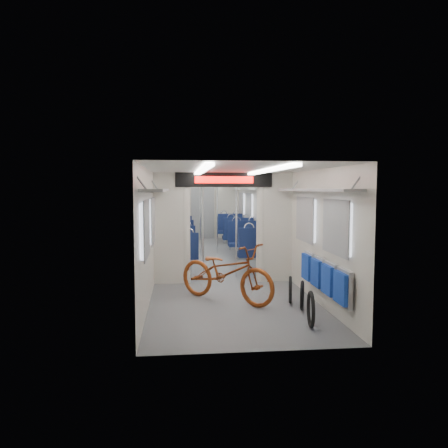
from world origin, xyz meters
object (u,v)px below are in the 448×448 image
Objects in this scene: bike_hoop_a at (311,311)px; stanchion_near_right at (236,226)px; stanchion_near_left at (203,226)px; stanchion_far_right at (217,216)px; bike_hoop_b at (302,297)px; seat_bay_near_right at (251,242)px; bicycle at (226,272)px; flip_bench at (323,276)px; seat_bay_near_left at (179,246)px; bike_hoop_c at (290,291)px; seat_bay_far_left at (179,231)px; stanchion_far_left at (200,217)px; seat_bay_far_right at (234,229)px.

stanchion_near_right is at bearing 99.34° from bike_hoop_a.
stanchion_near_left is 1.00× the size of stanchion_far_right.
seat_bay_near_right is at bearing 91.53° from bike_hoop_b.
bike_hoop_b is 6.46m from stanchion_far_right.
stanchion_near_right reaches higher than bicycle.
flip_bench is 0.49m from bike_hoop_b.
seat_bay_near_left is at bearing 110.56° from bike_hoop_a.
flip_bench is 0.92× the size of stanchion_near_left.
seat_bay_near_right is (1.06, 3.67, 0.06)m from bicycle.
bike_hoop_c is (0.05, 1.32, -0.03)m from bike_hoop_a.
seat_bay_near_left is at bearing -116.86° from stanchion_far_right.
stanchion_far_right is (0.35, 5.66, 0.63)m from bicycle.
stanchion_near_right is 3.64m from stanchion_far_right.
bike_hoop_c is 2.76m from stanchion_near_left.
seat_bay_far_left is (-2.29, 7.84, -0.03)m from flip_bench.
seat_bay_far_left reaches higher than bike_hoop_a.
stanchion_near_right is (-0.61, -1.65, 0.57)m from seat_bay_near_right.
stanchion_near_right is 1.00× the size of stanchion_far_left.
seat_bay_near_left is at bearing 116.15° from bike_hoop_b.
bicycle is 5.29m from stanchion_far_left.
stanchion_far_left is (-1.24, 1.57, 0.57)m from seat_bay_near_right.
seat_bay_far_left is 0.92× the size of stanchion_far_right.
bike_hoop_a is 8.78m from seat_bay_far_right.
seat_bay_near_right is at bearing 51.99° from stanchion_near_left.
seat_bay_near_right is 1.01× the size of stanchion_near_right.
stanchion_far_right is (1.16, -1.36, 0.60)m from seat_bay_far_left.
seat_bay_near_right is 2.26m from stanchion_near_left.
seat_bay_far_left is at bearing -174.53° from seat_bay_far_right.
flip_bench is at bearing -55.41° from bike_hoop_c.
bike_hoop_a is at bearing -84.52° from stanchion_far_right.
bicycle is 7.28m from seat_bay_far_right.
bike_hoop_c is at bearing 101.58° from bike_hoop_b.
bike_hoop_b is 0.21× the size of seat_bay_near_right.
bicycle is at bearing 123.47° from bike_hoop_a.
seat_bay_near_right reaches higher than seat_bay_far_left.
seat_bay_near_right is (1.87, 0.30, 0.04)m from seat_bay_near_left.
stanchion_near_right is at bearing -88.38° from stanchion_far_right.
seat_bay_far_left is at bearing 119.16° from seat_bay_near_right.
stanchion_far_right reaches higher than bike_hoop_b.
bike_hoop_b is 2.95m from stanchion_near_right.
bike_hoop_a is 0.23× the size of stanchion_far_left.
bicycle is at bearing -98.33° from seat_bay_far_right.
stanchion_far_left reaches higher than bike_hoop_a.
seat_bay_far_left reaches higher than bicycle.
stanchion_far_left is at bearing 44.63° from bicycle.
seat_bay_far_left is 5.14m from stanchion_near_left.
seat_bay_far_right is at bearing 90.23° from bike_hoop_c.
stanchion_far_right reaches higher than bike_hoop_c.
flip_bench is 3.33m from stanchion_near_left.
bicycle is 0.86× the size of stanchion_near_left.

